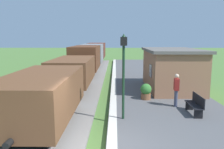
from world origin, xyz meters
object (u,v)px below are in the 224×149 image
Objects in this scene: station_hut at (171,69)px; person_waiting at (176,89)px; freight_train at (87,60)px; potted_planter at (146,91)px; lamp_post_near at (124,61)px; bench_near_hut at (196,104)px; bench_down_platform at (158,73)px.

person_waiting is (-0.75, -4.14, -0.47)m from station_hut.
freight_train is 11.17m from potted_planter.
lamp_post_near reaches higher than person_waiting.
freight_train is 35.59× the size of potted_planter.
station_hut is 3.87× the size of bench_near_hut.
lamp_post_near reaches higher than bench_down_platform.
bench_near_hut is at bearing -52.20° from potted_planter.
bench_down_platform is (0.00, 9.37, 0.00)m from bench_near_hut.
person_waiting is at bearing -100.22° from station_hut.
person_waiting is 1.87× the size of potted_planter.
lamp_post_near is (-3.39, -0.66, 2.08)m from bench_near_hut.
station_hut is at bearing 52.91° from potted_planter.
bench_down_platform is 1.64× the size of potted_planter.
bench_near_hut is at bearing 11.03° from lamp_post_near.
station_hut is 5.41m from bench_near_hut.
station_hut is 7.05m from lamp_post_near.
station_hut is at bearing -47.06° from freight_train.
bench_down_platform is at bearing 90.00° from bench_near_hut.
freight_train is 14.30m from bench_near_hut.
lamp_post_near reaches higher than station_hut.
lamp_post_near is (-3.54, -5.99, 1.15)m from station_hut.
freight_train is at bearing -56.18° from person_waiting.
bench_near_hut is at bearing -62.25° from freight_train.
freight_train is at bearing 117.75° from bench_near_hut.
person_waiting reaches higher than bench_down_platform.
freight_train is 12.96m from person_waiting.
lamp_post_near is (-2.80, -1.85, 1.62)m from person_waiting.
station_hut is 4.15m from bench_down_platform.
lamp_post_near is at bearing -120.61° from station_hut.
person_waiting is at bearing 33.45° from lamp_post_near.
potted_planter is at bearing -38.53° from person_waiting.
bench_down_platform is 10.80m from lamp_post_near.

